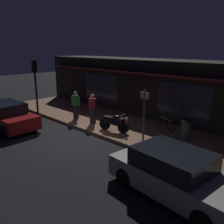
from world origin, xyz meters
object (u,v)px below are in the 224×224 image
sign_post (144,113)px  bicycle_parked (76,102)px  person_photographer (76,104)px  trash_bin (185,130)px  motorcycle (114,122)px  traffic_light_pole (35,79)px  bicycle_extra (165,122)px  person_bystander (93,108)px  parked_car_far (175,174)px  parked_car_near (7,116)px

sign_post → bicycle_parked: bearing=165.4°
person_photographer → trash_bin: person_photographer is taller
motorcycle → traffic_light_pole: size_ratio=0.47×
traffic_light_pole → motorcycle: bearing=12.1°
bicycle_extra → traffic_light_pole: traffic_light_pole is taller
motorcycle → person_bystander: size_ratio=1.01×
traffic_light_pole → parked_car_far: traffic_light_pole is taller
motorcycle → parked_car_far: parked_car_far is taller
motorcycle → person_photographer: size_ratio=1.01×
parked_car_far → traffic_light_pole: bearing=172.6°
bicycle_parked → traffic_light_pole: size_ratio=0.40×
sign_post → person_photographer: bearing=178.4°
person_bystander → sign_post: bearing=-4.0°
bicycle_parked → parked_car_near: bearing=-82.0°
bicycle_parked → bicycle_extra: bearing=2.8°
parked_car_near → traffic_light_pole: bearing=106.7°
bicycle_extra → person_photographer: person_photographer is taller
person_bystander → parked_car_near: size_ratio=0.40×
sign_post → parked_car_far: size_ratio=0.57×
motorcycle → trash_bin: motorcycle is taller
person_bystander → traffic_light_pole: traffic_light_pole is taller
bicycle_extra → parked_car_far: size_ratio=0.37×
motorcycle → traffic_light_pole: bearing=-167.9°
sign_post → parked_car_far: sign_post is taller
bicycle_extra → person_bystander: 4.06m
motorcycle → trash_bin: size_ratio=1.81×
motorcycle → bicycle_extra: (1.56, 2.25, -0.14)m
motorcycle → bicycle_extra: size_ratio=1.08×
bicycle_parked → trash_bin: trash_bin is taller
parked_car_near → motorcycle: bearing=34.7°
bicycle_extra → person_photographer: bearing=-156.0°
traffic_light_pole → bicycle_parked: bearing=91.5°
bicycle_extra → traffic_light_pole: 8.19m
trash_bin → parked_car_far: 4.57m
person_photographer → traffic_light_pole: 2.99m
person_bystander → parked_car_near: 4.73m
trash_bin → bicycle_parked: bearing=177.8°
bicycle_extra → trash_bin: 1.70m
bicycle_parked → sign_post: sign_post is taller
trash_bin → traffic_light_pole: size_ratio=0.26×
bicycle_parked → motorcycle: bearing=-18.5°
person_photographer → person_bystander: same height
parked_car_far → bicycle_parked: bearing=157.3°
bicycle_extra → trash_bin: size_ratio=1.67×
trash_bin → parked_car_far: bearing=-65.2°
motorcycle → parked_car_far: bearing=-27.3°
person_bystander → parked_car_far: size_ratio=0.40×
sign_post → parked_car_near: (-6.84, -3.35, -0.81)m
sign_post → parked_car_near: bearing=-153.9°
bicycle_parked → bicycle_extra: size_ratio=0.92×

